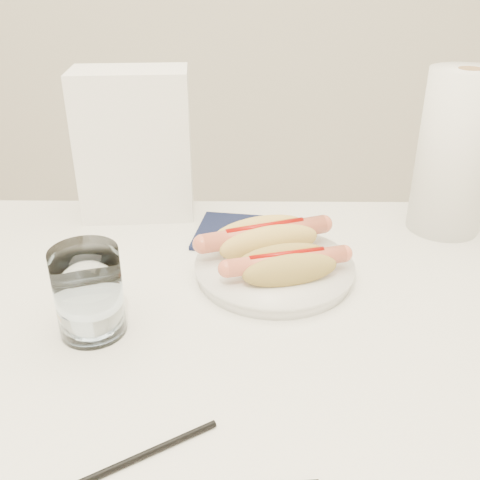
{
  "coord_description": "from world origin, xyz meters",
  "views": [
    {
      "loc": [
        0.09,
        -0.58,
        1.18
      ],
      "look_at": [
        0.08,
        0.11,
        0.82
      ],
      "focal_mm": 41.52,
      "sensor_mm": 36.0,
      "label": 1
    }
  ],
  "objects_px": {
    "water_glass": "(89,292)",
    "plate": "(274,270)",
    "hotdog_left": "(265,239)",
    "hotdog_right": "(287,265)",
    "napkin_box": "(135,145)",
    "paper_towel_roll": "(455,153)",
    "table": "(180,363)"
  },
  "relations": [
    {
      "from": "water_glass",
      "to": "plate",
      "type": "bearing_deg",
      "value": 30.05
    },
    {
      "from": "hotdog_left",
      "to": "hotdog_right",
      "type": "distance_m",
      "value": 0.08
    },
    {
      "from": "plate",
      "to": "hotdog_left",
      "type": "xyz_separation_m",
      "value": [
        -0.01,
        0.04,
        0.03
      ]
    },
    {
      "from": "napkin_box",
      "to": "hotdog_right",
      "type": "bearing_deg",
      "value": -51.07
    },
    {
      "from": "napkin_box",
      "to": "paper_towel_roll",
      "type": "xyz_separation_m",
      "value": [
        0.53,
        -0.06,
        0.01
      ]
    },
    {
      "from": "table",
      "to": "plate",
      "type": "relative_size",
      "value": 5.34
    },
    {
      "from": "hotdog_left",
      "to": "water_glass",
      "type": "relative_size",
      "value": 1.67
    },
    {
      "from": "table",
      "to": "paper_towel_roll",
      "type": "xyz_separation_m",
      "value": [
        0.43,
        0.29,
        0.19
      ]
    },
    {
      "from": "table",
      "to": "hotdog_left",
      "type": "height_order",
      "value": "hotdog_left"
    },
    {
      "from": "table",
      "to": "hotdog_left",
      "type": "xyz_separation_m",
      "value": [
        0.11,
        0.16,
        0.1
      ]
    },
    {
      "from": "plate",
      "to": "hotdog_right",
      "type": "height_order",
      "value": "hotdog_right"
    },
    {
      "from": "hotdog_right",
      "to": "paper_towel_roll",
      "type": "relative_size",
      "value": 0.63
    },
    {
      "from": "hotdog_right",
      "to": "paper_towel_roll",
      "type": "xyz_separation_m",
      "value": [
        0.28,
        0.2,
        0.09
      ]
    },
    {
      "from": "paper_towel_roll",
      "to": "hotdog_right",
      "type": "bearing_deg",
      "value": -144.22
    },
    {
      "from": "napkin_box",
      "to": "paper_towel_roll",
      "type": "relative_size",
      "value": 0.96
    },
    {
      "from": "hotdog_right",
      "to": "water_glass",
      "type": "height_order",
      "value": "water_glass"
    },
    {
      "from": "hotdog_right",
      "to": "table",
      "type": "bearing_deg",
      "value": -163.21
    },
    {
      "from": "table",
      "to": "napkin_box",
      "type": "distance_m",
      "value": 0.41
    },
    {
      "from": "hotdog_left",
      "to": "paper_towel_roll",
      "type": "xyz_separation_m",
      "value": [
        0.31,
        0.13,
        0.09
      ]
    },
    {
      "from": "paper_towel_roll",
      "to": "table",
      "type": "bearing_deg",
      "value": -145.52
    },
    {
      "from": "water_glass",
      "to": "napkin_box",
      "type": "distance_m",
      "value": 0.37
    },
    {
      "from": "napkin_box",
      "to": "plate",
      "type": "bearing_deg",
      "value": -48.27
    },
    {
      "from": "hotdog_left",
      "to": "plate",
      "type": "bearing_deg",
      "value": -89.86
    },
    {
      "from": "plate",
      "to": "table",
      "type": "bearing_deg",
      "value": -135.32
    },
    {
      "from": "plate",
      "to": "hotdog_right",
      "type": "bearing_deg",
      "value": -69.14
    },
    {
      "from": "paper_towel_roll",
      "to": "water_glass",
      "type": "bearing_deg",
      "value": -150.48
    },
    {
      "from": "plate",
      "to": "hotdog_right",
      "type": "relative_size",
      "value": 1.32
    },
    {
      "from": "hotdog_left",
      "to": "water_glass",
      "type": "distance_m",
      "value": 0.28
    },
    {
      "from": "plate",
      "to": "paper_towel_roll",
      "type": "distance_m",
      "value": 0.36
    },
    {
      "from": "table",
      "to": "napkin_box",
      "type": "xyz_separation_m",
      "value": [
        -0.11,
        0.35,
        0.19
      ]
    },
    {
      "from": "napkin_box",
      "to": "paper_towel_roll",
      "type": "bearing_deg",
      "value": -10.94
    },
    {
      "from": "hotdog_right",
      "to": "water_glass",
      "type": "xyz_separation_m",
      "value": [
        -0.25,
        -0.1,
        0.02
      ]
    }
  ]
}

